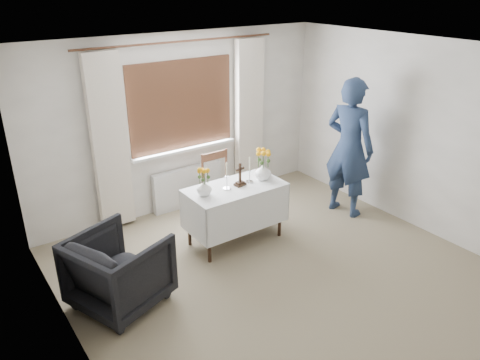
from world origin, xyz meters
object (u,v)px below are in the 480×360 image
(armchair, at_px, (119,270))
(wooden_cross, at_px, (240,174))
(altar_table, at_px, (235,214))
(flower_vase_left, at_px, (204,188))
(person, at_px, (349,148))
(wooden_chair, at_px, (223,189))
(flower_vase_right, at_px, (263,172))

(armchair, distance_m, wooden_cross, 1.87)
(altar_table, bearing_deg, flower_vase_left, 178.46)
(armchair, distance_m, person, 3.50)
(person, distance_m, wooden_cross, 1.70)
(altar_table, distance_m, wooden_chair, 0.58)
(altar_table, xyz_separation_m, armchair, (-1.69, -0.36, 0.01))
(armchair, height_order, wooden_cross, wooden_cross)
(person, height_order, flower_vase_right, person)
(altar_table, xyz_separation_m, wooden_chair, (0.16, 0.54, 0.11))
(flower_vase_right, bearing_deg, flower_vase_left, 178.22)
(wooden_chair, bearing_deg, flower_vase_left, -139.04)
(flower_vase_left, bearing_deg, wooden_chair, 41.38)
(armchair, bearing_deg, wooden_cross, -99.33)
(altar_table, xyz_separation_m, person, (1.76, -0.23, 0.60))
(wooden_chair, relative_size, person, 0.50)
(wooden_chair, bearing_deg, armchair, -154.45)
(altar_table, relative_size, wooden_chair, 1.27)
(armchair, relative_size, flower_vase_right, 4.01)
(wooden_cross, bearing_deg, flower_vase_right, -11.08)
(armchair, bearing_deg, person, -108.68)
(wooden_chair, xyz_separation_m, armchair, (-1.85, -0.90, -0.09))
(altar_table, height_order, wooden_chair, wooden_chair)
(wooden_cross, bearing_deg, flower_vase_left, 169.98)
(person, bearing_deg, wooden_cross, 69.88)
(wooden_chair, xyz_separation_m, person, (1.59, -0.77, 0.49))
(person, bearing_deg, flower_vase_right, 68.52)
(wooden_cross, relative_size, flower_vase_left, 1.52)
(wooden_chair, height_order, armchair, wooden_chair)
(altar_table, relative_size, flower_vase_left, 6.43)
(wooden_chair, bearing_deg, altar_table, -107.21)
(altar_table, bearing_deg, person, -7.41)
(person, bearing_deg, flower_vase_left, 71.35)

